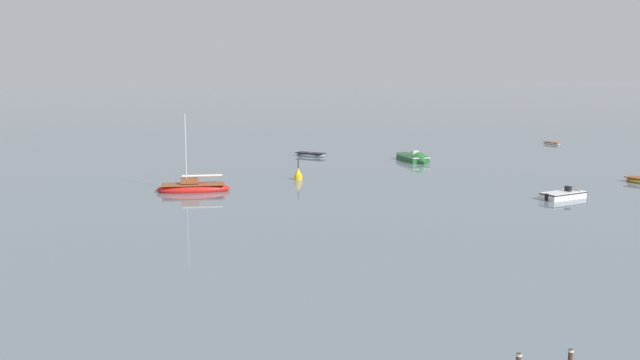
# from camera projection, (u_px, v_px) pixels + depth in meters

# --- Properties ---
(rowboat_moored_1) EXTENTS (3.82, 4.28, 0.68)m
(rowboat_moored_1) POSITION_uv_depth(u_px,v_px,m) (310.00, 155.00, 98.10)
(rowboat_moored_1) COLOR gray
(rowboat_moored_1) RESTS_ON ground
(motorboat_moored_0) EXTENTS (5.23, 2.64, 1.71)m
(motorboat_moored_0) POSITION_uv_depth(u_px,v_px,m) (569.00, 195.00, 67.14)
(motorboat_moored_0) COLOR white
(motorboat_moored_0) RESTS_ON ground
(motorboat_moored_1) EXTENTS (2.75, 6.59, 2.20)m
(motorboat_moored_1) POSITION_uv_depth(u_px,v_px,m) (416.00, 159.00, 92.36)
(motorboat_moored_1) COLOR #23602D
(motorboat_moored_1) RESTS_ON ground
(rowboat_moored_2) EXTENTS (1.40, 3.30, 0.51)m
(rowboat_moored_2) POSITION_uv_depth(u_px,v_px,m) (552.00, 143.00, 112.99)
(rowboat_moored_2) COLOR white
(rowboat_moored_2) RESTS_ON ground
(sailboat_moored_0) EXTENTS (7.19, 3.37, 7.74)m
(sailboat_moored_0) POSITION_uv_depth(u_px,v_px,m) (193.00, 188.00, 70.52)
(sailboat_moored_0) COLOR red
(sailboat_moored_0) RESTS_ON ground
(channel_buoy) EXTENTS (0.90, 0.90, 2.30)m
(channel_buoy) POSITION_uv_depth(u_px,v_px,m) (298.00, 175.00, 77.92)
(channel_buoy) COLOR gold
(channel_buoy) RESTS_ON ground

